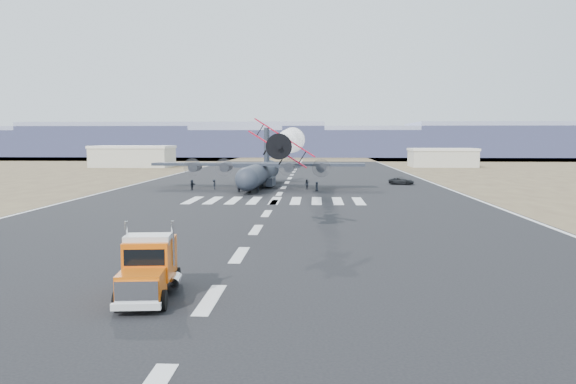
# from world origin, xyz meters

# --- Properties ---
(ground) EXTENTS (500.00, 500.00, 0.00)m
(ground) POSITION_xyz_m (0.00, 0.00, 0.00)
(ground) COLOR black
(ground) RESTS_ON ground
(scrub_far) EXTENTS (500.00, 80.00, 0.00)m
(scrub_far) POSITION_xyz_m (0.00, 230.00, 0.00)
(scrub_far) COLOR brown
(scrub_far) RESTS_ON ground
(runway_markings) EXTENTS (60.00, 260.00, 0.01)m
(runway_markings) POSITION_xyz_m (0.00, 60.00, 0.01)
(runway_markings) COLOR silver
(runway_markings) RESTS_ON ground
(ridge_seg_b) EXTENTS (150.00, 50.00, 15.00)m
(ridge_seg_b) POSITION_xyz_m (-130.00, 260.00, 7.50)
(ridge_seg_b) COLOR #8A91B0
(ridge_seg_b) RESTS_ON ground
(ridge_seg_c) EXTENTS (150.00, 50.00, 17.00)m
(ridge_seg_c) POSITION_xyz_m (-65.00, 260.00, 8.50)
(ridge_seg_c) COLOR #8A91B0
(ridge_seg_c) RESTS_ON ground
(ridge_seg_d) EXTENTS (150.00, 50.00, 13.00)m
(ridge_seg_d) POSITION_xyz_m (0.00, 260.00, 6.50)
(ridge_seg_d) COLOR #8A91B0
(ridge_seg_d) RESTS_ON ground
(ridge_seg_e) EXTENTS (150.00, 50.00, 15.00)m
(ridge_seg_e) POSITION_xyz_m (65.00, 260.00, 7.50)
(ridge_seg_e) COLOR #8A91B0
(ridge_seg_e) RESTS_ON ground
(ridge_seg_f) EXTENTS (150.00, 50.00, 17.00)m
(ridge_seg_f) POSITION_xyz_m (130.00, 260.00, 8.50)
(ridge_seg_f) COLOR #8A91B0
(ridge_seg_f) RESTS_ON ground
(hangar_left) EXTENTS (24.50, 14.50, 6.70)m
(hangar_left) POSITION_xyz_m (-52.00, 145.00, 3.41)
(hangar_left) COLOR #B1AE9D
(hangar_left) RESTS_ON ground
(hangar_right) EXTENTS (20.50, 12.50, 5.90)m
(hangar_right) POSITION_xyz_m (46.00, 150.00, 3.01)
(hangar_right) COLOR #B1AE9D
(hangar_right) RESTS_ON ground
(semi_truck) EXTENTS (3.33, 8.09, 3.57)m
(semi_truck) POSITION_xyz_m (-3.51, 0.30, 1.76)
(semi_truck) COLOR black
(semi_truck) RESTS_ON ground
(aerobatic_biplane) EXTENTS (5.75, 5.99, 4.93)m
(aerobatic_biplane) POSITION_xyz_m (2.41, 23.36, 8.29)
(aerobatic_biplane) COLOR red
(smoke_trail) EXTENTS (4.23, 41.51, 4.23)m
(smoke_trail) POSITION_xyz_m (1.94, 56.93, 8.60)
(smoke_trail) COLOR white
(transport_aircraft) EXTENTS (38.38, 31.60, 11.09)m
(transport_aircraft) POSITION_xyz_m (-4.49, 72.44, 2.86)
(transport_aircraft) COLOR #1F262E
(transport_aircraft) RESTS_ON ground
(support_vehicle) EXTENTS (5.37, 3.60, 1.37)m
(support_vehicle) POSITION_xyz_m (22.60, 79.85, 0.68)
(support_vehicle) COLOR black
(support_vehicle) RESTS_ON ground
(crew_a) EXTENTS (0.75, 0.77, 1.63)m
(crew_a) POSITION_xyz_m (-7.02, 62.48, 0.82)
(crew_a) COLOR black
(crew_a) RESTS_ON ground
(crew_b) EXTENTS (0.83, 0.94, 1.65)m
(crew_b) POSITION_xyz_m (-7.07, 63.05, 0.83)
(crew_b) COLOR black
(crew_b) RESTS_ON ground
(crew_c) EXTENTS (0.62, 1.15, 1.71)m
(crew_c) POSITION_xyz_m (-12.15, 68.10, 0.85)
(crew_c) COLOR black
(crew_c) RESTS_ON ground
(crew_d) EXTENTS (0.53, 0.97, 1.61)m
(crew_d) POSITION_xyz_m (-3.56, 68.70, 0.80)
(crew_d) COLOR black
(crew_d) RESTS_ON ground
(crew_e) EXTENTS (0.71, 0.90, 1.60)m
(crew_e) POSITION_xyz_m (6.05, 65.03, 0.80)
(crew_e) COLOR black
(crew_e) RESTS_ON ground
(crew_f) EXTENTS (1.05, 1.76, 1.80)m
(crew_f) POSITION_xyz_m (-15.61, 65.92, 0.90)
(crew_f) COLOR black
(crew_f) RESTS_ON ground
(crew_g) EXTENTS (0.52, 0.63, 1.71)m
(crew_g) POSITION_xyz_m (-3.75, 62.23, 0.86)
(crew_g) COLOR black
(crew_g) RESTS_ON ground
(crew_h) EXTENTS (0.94, 1.02, 1.79)m
(crew_h) POSITION_xyz_m (4.27, 68.14, 0.89)
(crew_h) COLOR black
(crew_h) RESTS_ON ground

